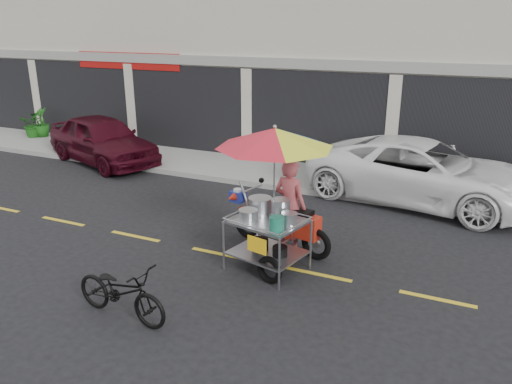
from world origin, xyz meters
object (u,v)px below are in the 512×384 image
at_px(near_bicycle, 121,291).
at_px(food_vendor_rig, 278,177).
at_px(maroon_sedan, 103,139).
at_px(white_pickup, 422,172).

height_order(near_bicycle, food_vendor_rig, food_vendor_rig).
xyz_separation_m(maroon_sedan, white_pickup, (9.61, 0.39, 0.01)).
bearing_deg(white_pickup, maroon_sedan, 101.98).
distance_m(maroon_sedan, near_bicycle, 9.25).
xyz_separation_m(maroon_sedan, food_vendor_rig, (7.63, -4.13, 0.90)).
bearing_deg(food_vendor_rig, near_bicycle, -104.77).
height_order(maroon_sedan, food_vendor_rig, food_vendor_rig).
bearing_deg(near_bicycle, white_pickup, -19.89).
relative_size(maroon_sedan, white_pickup, 0.80).
height_order(maroon_sedan, near_bicycle, maroon_sedan).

